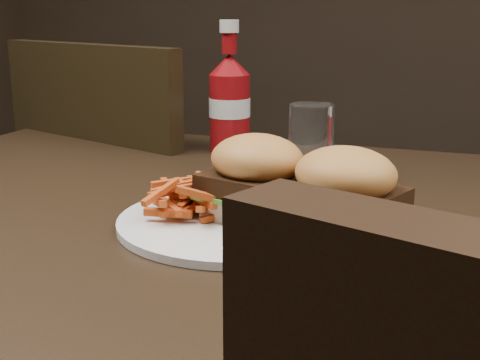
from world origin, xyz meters
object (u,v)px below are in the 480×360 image
(tumbler, at_px, (311,140))
(dining_table, at_px, (262,224))
(chair_far, at_px, (175,268))
(plate, at_px, (237,222))
(ketchup_bottle, at_px, (230,115))

(tumbler, bearing_deg, dining_table, -96.84)
(chair_far, distance_m, plate, 0.75)
(plate, bearing_deg, ketchup_bottle, 111.71)
(dining_table, height_order, tumbler, tumbler)
(chair_far, distance_m, ketchup_bottle, 0.48)
(tumbler, bearing_deg, chair_far, 137.84)
(ketchup_bottle, relative_size, tumbler, 1.36)
(plate, relative_size, ketchup_bottle, 1.98)
(dining_table, relative_size, plate, 4.58)
(tumbler, bearing_deg, ketchup_bottle, 142.35)
(plate, xyz_separation_m, tumbler, (0.02, 0.23, 0.05))
(chair_far, relative_size, tumbler, 4.68)
(chair_far, xyz_separation_m, tumbler, (0.38, -0.34, 0.38))
(dining_table, bearing_deg, ketchup_bottle, 117.42)
(dining_table, height_order, chair_far, dining_table)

